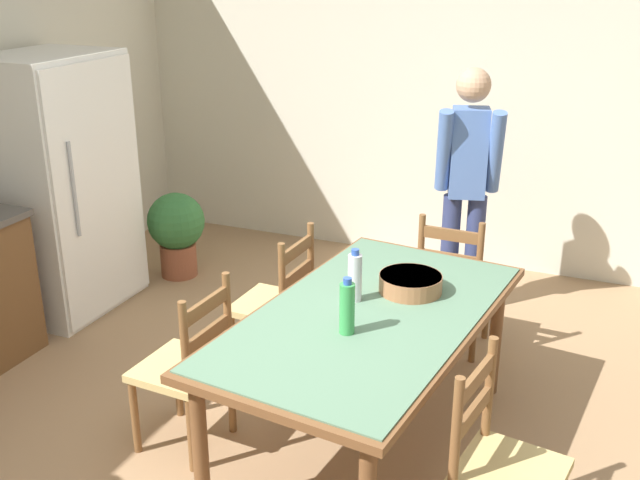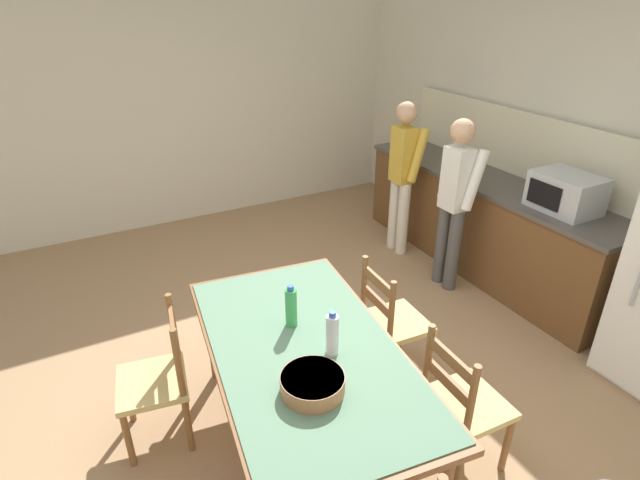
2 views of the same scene
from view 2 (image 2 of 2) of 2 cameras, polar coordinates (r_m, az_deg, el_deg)
The scene contains 15 objects.
ground_plane at distance 3.80m, azimuth -0.75°, elevation -15.12°, with size 8.32×8.32×0.00m, color #9E7A56.
wall_back at distance 4.80m, azimuth 29.14°, elevation 10.43°, with size 6.52×0.12×2.90m, color beige.
wall_left at distance 6.01m, azimuth -15.84°, elevation 15.48°, with size 0.12×5.20×2.90m, color beige.
kitchen_counter at distance 5.18m, azimuth 17.98°, elevation 1.90°, with size 2.91×0.66×0.93m.
counter_splashback at distance 5.15m, azimuth 21.68°, elevation 10.23°, with size 2.87×0.03×0.60m, color beige.
microwave at distance 4.46m, azimuth 26.28°, elevation 4.88°, with size 0.50×0.39×0.30m.
dining_table at distance 2.87m, azimuth -1.72°, elevation -13.41°, with size 1.94×1.21×0.76m.
bottle_near_centre at distance 2.92m, azimuth -3.32°, elevation -7.65°, with size 0.07×0.07×0.27m.
bottle_off_centre at distance 2.71m, azimuth 1.41°, elevation -10.71°, with size 0.07×0.07×0.27m.
serving_bowl at distance 2.54m, azimuth -0.86°, elevation -15.99°, with size 0.32×0.32×0.09m.
chair_side_far_left at distance 3.58m, azimuth 8.19°, elevation -9.28°, with size 0.44×0.42×0.91m.
chair_side_near_left at distance 3.25m, azimuth -18.02°, elevation -14.94°, with size 0.48×0.46×0.91m.
chair_side_far_right at distance 3.07m, azimuth 15.98°, elevation -17.58°, with size 0.44×0.42×0.91m.
person_at_sink at distance 5.14m, azimuth 9.44°, elevation 7.77°, with size 0.40×0.27×1.58m.
person_at_counter at distance 4.57m, azimuth 15.15°, elevation 4.75°, with size 0.40×0.27×1.58m.
Camera 2 is at (2.51, -1.28, 2.54)m, focal length 28.00 mm.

